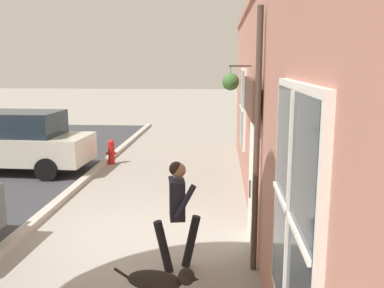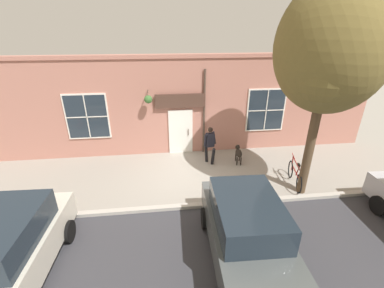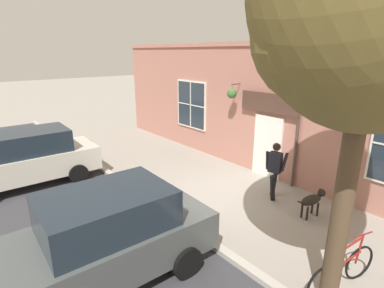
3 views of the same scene
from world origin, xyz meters
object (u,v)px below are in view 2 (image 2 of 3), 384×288
Objects in this scene: street_tree_by_curb at (330,52)px; parked_car_nearest_curb at (2,256)px; pedestrian_walking at (210,142)px; leaning_bicycle at (295,175)px; parked_car_mid_block at (247,233)px; dog_on_leash at (239,153)px; fire_hydrant at (11,207)px.

street_tree_by_curb is 9.77m from parked_car_nearest_curb.
parked_car_nearest_curb is (2.63, -8.53, -3.97)m from street_tree_by_curb.
leaning_bicycle is (2.01, 2.92, -0.64)m from pedestrian_walking.
parked_car_mid_block is (-0.02, 5.62, 0.00)m from parked_car_nearest_curb.
parked_car_mid_block is at bearing -14.19° from dog_on_leash.
pedestrian_walking is 5.21m from parked_car_mid_block.
street_tree_by_curb is 5.57m from parked_car_mid_block.
street_tree_by_curb reaches higher than fire_hydrant.
fire_hydrant is at bearing -109.90° from parked_car_mid_block.
leaning_bicycle is 0.39× the size of parked_car_mid_block.
parked_car_mid_block is 7.20m from fire_hydrant.
fire_hydrant is (-2.47, -1.14, -0.48)m from parked_car_nearest_curb.
leaning_bicycle is 4.38m from parked_car_mid_block.
fire_hydrant is (0.76, -9.69, 0.02)m from leaning_bicycle.
pedestrian_walking is at bearing 112.20° from fire_hydrant.
street_tree_by_curb is 8.93× the size of fire_hydrant.
parked_car_mid_block reaches higher than leaning_bicycle.
dog_on_leash is 0.64× the size of leaning_bicycle.
parked_car_nearest_curb reaches higher than pedestrian_walking.
parked_car_nearest_curb and parked_car_mid_block have the same top height.
parked_car_nearest_curb is 5.62m from parked_car_mid_block.
parked_car_nearest_curb is (3.22, -8.56, 0.50)m from leaning_bicycle.
leaning_bicycle is 0.39× the size of parked_car_nearest_curb.
dog_on_leash is at bearing 126.63° from parked_car_nearest_curb.
dog_on_leash is (0.09, 1.27, -0.54)m from pedestrian_walking.
parked_car_mid_block is (2.61, -2.92, -3.97)m from street_tree_by_curb.
pedestrian_walking is at bearing -94.25° from dog_on_leash.
dog_on_leash is 5.29m from parked_car_mid_block.
street_tree_by_curb is 4.01× the size of leaning_bicycle.
parked_car_nearest_curb reaches higher than fire_hydrant.
pedestrian_walking is at bearing 132.86° from parked_car_nearest_curb.
parked_car_mid_block reaches higher than dog_on_leash.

